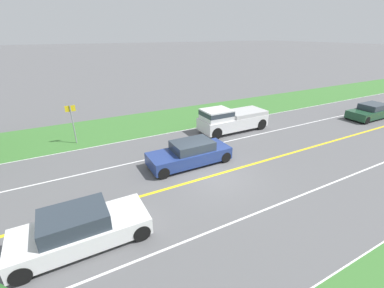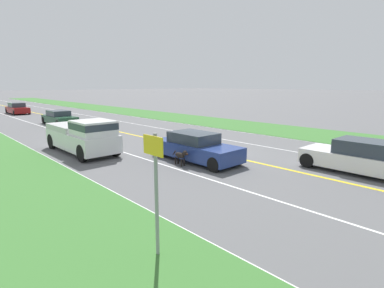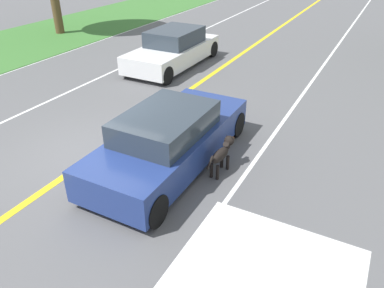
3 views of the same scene
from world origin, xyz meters
TOP-DOWN VIEW (x-y plane):
  - ground_plane at (0.00, 0.00)m, footprint 400.00×400.00m
  - centre_divider_line at (0.00, 0.00)m, footprint 0.18×160.00m
  - lane_edge_line_right at (7.00, 0.00)m, footprint 0.14×160.00m
  - lane_edge_line_left at (-7.00, 0.00)m, footprint 0.14×160.00m
  - lane_dash_same_dir at (3.50, 0.00)m, footprint 0.10×160.00m
  - lane_dash_oncoming at (-3.50, 0.00)m, footprint 0.10×160.00m
  - grass_verge_right at (10.00, 0.00)m, footprint 6.00×160.00m
  - grass_verge_left at (-10.00, 0.00)m, footprint 6.00×160.00m
  - ego_car at (1.80, 0.55)m, footprint 1.85×4.75m
  - dog at (2.97, 0.82)m, footprint 0.29×1.18m
  - pickup_truck at (5.14, -4.74)m, footprint 2.00×5.40m
  - car_trailing_near at (1.87, -17.62)m, footprint 1.83×4.59m
  - car_trailing_mid at (1.95, -32.07)m, footprint 1.83×4.70m
  - oncoming_car at (-1.81, 6.84)m, footprint 1.89×4.60m
  - street_sign at (8.18, 6.03)m, footprint 0.11×0.64m

SIDE VIEW (x-z plane):
  - ground_plane at x=0.00m, z-range 0.00..0.00m
  - centre_divider_line at x=0.00m, z-range 0.00..0.01m
  - lane_edge_line_right at x=7.00m, z-range 0.00..0.01m
  - lane_edge_line_left at x=-7.00m, z-range 0.00..0.01m
  - lane_dash_same_dir at x=3.50m, z-range 0.00..0.01m
  - lane_dash_oncoming at x=-3.50m, z-range 0.00..0.01m
  - grass_verge_right at x=10.00m, z-range 0.00..0.03m
  - grass_verge_left at x=-10.00m, z-range 0.00..0.03m
  - dog at x=2.97m, z-range 0.09..0.86m
  - car_trailing_near at x=1.87m, z-range -0.04..1.27m
  - car_trailing_mid at x=1.95m, z-range -0.05..1.33m
  - ego_car at x=1.80m, z-range -0.04..1.33m
  - oncoming_car at x=-1.81m, z-range -0.05..1.36m
  - pickup_truck at x=5.14m, z-range 0.02..1.90m
  - street_sign at x=8.18m, z-range 0.34..3.04m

